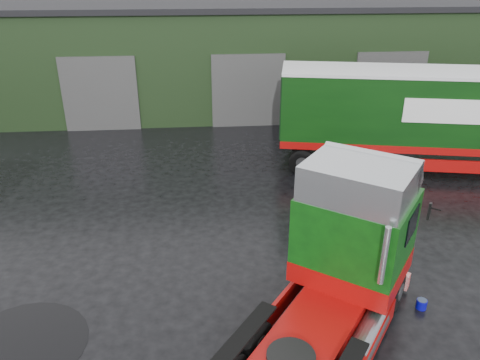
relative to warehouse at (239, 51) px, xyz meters
name	(u,v)px	position (x,y,z in m)	size (l,w,h in m)	color
ground	(231,275)	(-2.00, -20.00, -3.16)	(100.00, 100.00, 0.00)	black
warehouse	(239,51)	(0.00, 0.00, 0.00)	(32.40, 12.40, 6.30)	black
hero_tractor	(326,274)	(-0.07, -23.00, -1.06)	(2.86, 6.74, 4.19)	#0B3F0D
lorry_right	(433,121)	(7.26, -12.87, -0.94)	(2.92, 16.86, 4.43)	silver
wash_bucket	(421,304)	(2.96, -21.93, -3.03)	(0.28, 0.28, 0.26)	#090696
tree_back_a	(131,12)	(-8.00, 10.00, 1.59)	(4.40, 4.40, 9.50)	black
tree_back_b	(321,23)	(8.00, 10.00, 0.59)	(4.40, 4.40, 7.50)	black
puddle_1	(363,220)	(2.96, -17.19, -3.15)	(1.91, 1.91, 0.01)	black
puddle_2	(20,346)	(-7.26, -22.38, -3.15)	(3.21, 3.21, 0.01)	black
puddle_3	(348,309)	(1.00, -21.78, -3.15)	(1.63, 1.63, 0.01)	black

